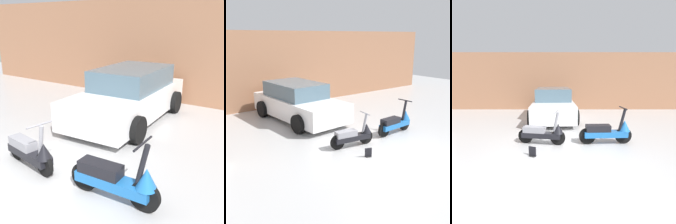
# 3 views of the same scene
# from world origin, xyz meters

# --- Properties ---
(ground_plane) EXTENTS (28.00, 28.00, 0.00)m
(ground_plane) POSITION_xyz_m (0.00, 0.00, 0.00)
(ground_plane) COLOR #B2B2B2
(wall_back) EXTENTS (19.60, 0.12, 3.51)m
(wall_back) POSITION_xyz_m (0.00, 7.12, 1.76)
(wall_back) COLOR #9E6B4C
(wall_back) RESTS_ON ground_plane
(scooter_front_left) EXTENTS (1.46, 0.56, 1.02)m
(scooter_front_left) POSITION_xyz_m (-0.58, 1.08, 0.36)
(scooter_front_left) COLOR black
(scooter_front_left) RESTS_ON ground_plane
(scooter_front_right) EXTENTS (1.61, 0.58, 1.12)m
(scooter_front_right) POSITION_xyz_m (1.38, 1.11, 0.40)
(scooter_front_right) COLOR black
(scooter_front_right) RESTS_ON ground_plane
(car_rear_left) EXTENTS (2.32, 4.48, 1.49)m
(car_rear_left) POSITION_xyz_m (-0.48, 4.63, 0.71)
(car_rear_left) COLOR white
(car_rear_left) RESTS_ON ground_plane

